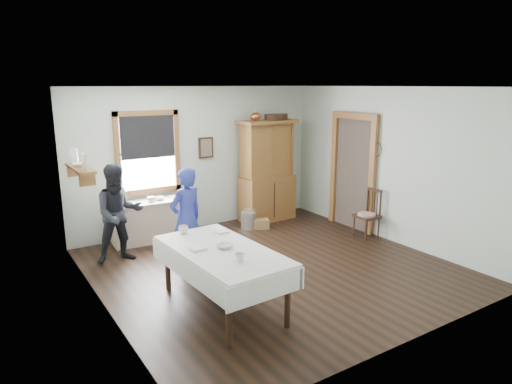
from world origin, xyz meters
TOP-DOWN VIEW (x-y plane):
  - room at (0.00, 0.00)m, footprint 5.01×5.01m
  - window at (-1.00, 2.46)m, footprint 1.18×0.07m
  - doorway at (2.46, 0.85)m, footprint 0.09×1.14m
  - wall_shelf at (-2.37, 1.54)m, footprint 0.24×1.00m
  - framed_picture at (0.15, 2.46)m, footprint 0.30×0.04m
  - rug_beater at (2.45, 0.30)m, footprint 0.01×0.27m
  - work_counter at (-1.16, 2.18)m, footprint 1.32×0.57m
  - china_hutch at (1.37, 2.16)m, footprint 1.23×0.63m
  - dining_table at (-1.25, -0.70)m, footprint 1.10×1.97m
  - spindle_chair at (2.22, 0.21)m, footprint 0.43×0.43m
  - pail at (0.72, 1.85)m, footprint 0.33×0.33m
  - wicker_basket at (0.92, 1.73)m, footprint 0.36×0.31m
  - woman_blue at (-1.11, 0.66)m, footprint 0.60×0.48m
  - figure_dark at (-1.85, 1.53)m, footprint 0.73×0.59m
  - table_cup_a at (-1.39, 0.12)m, footprint 0.18×0.18m
  - table_cup_b at (-1.27, -1.16)m, footprint 0.13×0.13m
  - table_bowl at (-1.20, -0.68)m, footprint 0.28×0.28m
  - counter_book at (-0.74, 2.15)m, footprint 0.19×0.23m
  - counter_bowl at (-0.96, 2.16)m, footprint 0.19×0.19m
  - shelf_bowl at (-2.37, 1.55)m, footprint 0.22×0.22m

SIDE VIEW (x-z plane):
  - wicker_basket at x=0.92m, z-range 0.00..0.18m
  - pail at x=0.72m, z-range 0.00..0.32m
  - work_counter at x=-1.16m, z-range 0.00..0.74m
  - dining_table at x=-1.25m, z-range 0.00..0.77m
  - spindle_chair at x=2.22m, z-range 0.00..0.91m
  - figure_dark at x=-1.85m, z-range 0.00..1.44m
  - woman_blue at x=-1.11m, z-range 0.00..1.45m
  - counter_book at x=-0.74m, z-range 0.74..0.76m
  - counter_bowl at x=-0.96m, z-range 0.74..0.79m
  - table_bowl at x=-1.20m, z-range 0.77..0.82m
  - table_cup_b at x=-1.27m, z-range 0.77..0.87m
  - table_cup_a at x=-1.39m, z-range 0.77..0.87m
  - china_hutch at x=1.37m, z-range 0.00..2.04m
  - doorway at x=2.46m, z-range 0.05..2.27m
  - room at x=0.00m, z-range 0.00..2.70m
  - framed_picture at x=0.15m, z-range 1.35..1.75m
  - wall_shelf at x=-2.37m, z-range 1.35..1.79m
  - shelf_bowl at x=-2.37m, z-range 1.57..1.62m
  - window at x=-1.00m, z-range 0.89..2.37m
  - rug_beater at x=2.45m, z-range 1.58..1.86m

